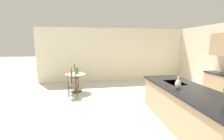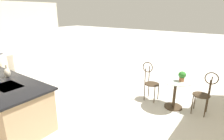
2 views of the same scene
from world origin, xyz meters
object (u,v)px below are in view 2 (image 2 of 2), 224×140
potted_plant_on_table (182,76)px  vase_on_counter (7,73)px  chair_by_island (205,91)px  bistro_table (175,91)px  chair_near_window (150,80)px

potted_plant_on_table → vase_on_counter: bearing=39.8°
chair_by_island → potted_plant_on_table: 0.60m
chair_by_island → potted_plant_on_table: (0.50, 0.13, 0.31)m
vase_on_counter → bistro_table: bearing=-138.5°
bistro_table → potted_plant_on_table: potted_plant_on_table is taller
bistro_table → chair_by_island: (-0.63, -0.10, 0.13)m
bistro_table → chair_by_island: chair_by_island is taller
potted_plant_on_table → vase_on_counter: vase_on_counter is taller
bistro_table → chair_near_window: bearing=-4.5°
chair_near_window → potted_plant_on_table: (-0.82, 0.09, 0.31)m
potted_plant_on_table → bistro_table: bearing=-14.0°
bistro_table → vase_on_counter: bearing=41.5°
chair_near_window → vase_on_counter: size_ratio=3.62×
bistro_table → chair_by_island: bearing=-171.1°
chair_by_island → chair_near_window: bearing=2.0°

